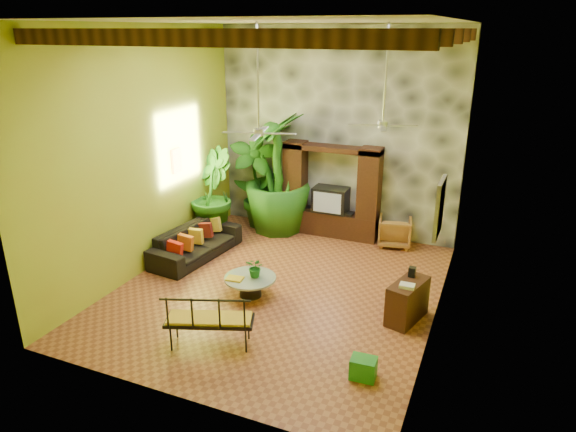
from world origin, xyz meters
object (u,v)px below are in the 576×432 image
at_px(entertainment_center, 331,198).
at_px(sofa, 196,243).
at_px(ceiling_fan_front, 259,120).
at_px(iron_bench, 207,318).
at_px(ceiling_fan_back, 383,113).
at_px(coffee_table, 250,284).
at_px(tall_plant_b, 211,194).
at_px(green_bin, 363,368).
at_px(side_console, 407,301).
at_px(tall_plant_a, 256,181).
at_px(wicker_armchair, 395,231).
at_px(tall_plant_c, 277,173).

xyz_separation_m(entertainment_center, sofa, (-2.36, -2.47, -0.62)).
relative_size(ceiling_fan_front, sofa, 0.79).
bearing_deg(iron_bench, ceiling_fan_back, 41.40).
bearing_deg(coffee_table, entertainment_center, 83.65).
xyz_separation_m(ceiling_fan_back, iron_bench, (-1.86, -3.49, -2.86)).
distance_m(entertainment_center, tall_plant_b, 2.94).
bearing_deg(entertainment_center, green_bin, -66.48).
relative_size(ceiling_fan_front, side_console, 2.02).
bearing_deg(sofa, entertainment_center, -37.21).
bearing_deg(ceiling_fan_back, green_bin, -78.49).
xyz_separation_m(entertainment_center, ceiling_fan_back, (1.60, -1.94, 2.44)).
xyz_separation_m(sofa, tall_plant_b, (-0.29, 1.21, 0.76)).
bearing_deg(tall_plant_a, green_bin, -49.81).
bearing_deg(entertainment_center, side_console, -52.54).
relative_size(wicker_armchair, coffee_table, 0.77).
bearing_deg(green_bin, coffee_table, 149.42).
height_order(ceiling_fan_front, iron_bench, ceiling_fan_front).
xyz_separation_m(tall_plant_b, tall_plant_c, (1.32, 1.01, 0.40)).
xyz_separation_m(ceiling_fan_back, tall_plant_b, (-4.25, 0.68, -2.30)).
relative_size(tall_plant_b, tall_plant_c, 0.73).
height_order(ceiling_fan_front, tall_plant_b, ceiling_fan_front).
bearing_deg(entertainment_center, ceiling_fan_back, -50.43).
bearing_deg(wicker_armchair, sofa, 20.02).
distance_m(entertainment_center, tall_plant_a, 1.99).
distance_m(ceiling_fan_front, ceiling_fan_back, 2.41).
bearing_deg(side_console, tall_plant_c, 157.37).
height_order(wicker_armchair, coffee_table, wicker_armchair).
height_order(tall_plant_b, iron_bench, tall_plant_b).
relative_size(sofa, wicker_armchair, 3.05).
xyz_separation_m(entertainment_center, ceiling_fan_front, (-0.20, -3.54, 2.44)).
relative_size(tall_plant_b, side_console, 2.40).
relative_size(wicker_armchair, green_bin, 2.04).
height_order(ceiling_fan_front, tall_plant_c, ceiling_fan_front).
relative_size(entertainment_center, iron_bench, 1.61).
bearing_deg(coffee_table, tall_plant_b, 133.46).
height_order(ceiling_fan_back, tall_plant_b, ceiling_fan_back).
bearing_deg(iron_bench, tall_plant_b, 99.27).
xyz_separation_m(entertainment_center, tall_plant_b, (-2.65, -1.26, 0.14)).
distance_m(ceiling_fan_back, side_console, 3.47).
xyz_separation_m(iron_bench, side_console, (2.80, 2.10, -0.17)).
bearing_deg(green_bin, ceiling_fan_front, 145.90).
xyz_separation_m(tall_plant_b, iron_bench, (2.39, -4.17, -0.56)).
bearing_deg(iron_bench, tall_plant_a, 87.48).
relative_size(sofa, side_console, 2.55).
bearing_deg(tall_plant_b, ceiling_fan_back, -9.06).
xyz_separation_m(sofa, green_bin, (4.63, -2.73, -0.18)).
bearing_deg(sofa, ceiling_fan_back, -75.82).
bearing_deg(sofa, ceiling_fan_front, -109.72).
bearing_deg(ceiling_fan_back, ceiling_fan_front, -138.37).
bearing_deg(iron_bench, coffee_table, 74.04).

